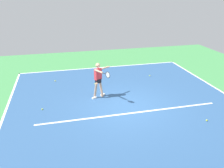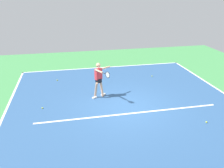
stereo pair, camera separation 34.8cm
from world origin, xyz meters
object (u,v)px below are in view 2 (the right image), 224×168
(tennis_ball_centre_court, at_px, (42,108))
(tennis_ball_near_service_line, at_px, (206,122))
(tennis_ball_near_player, at_px, (96,84))
(tennis_ball_by_sideline, at_px, (152,76))
(tennis_player, at_px, (99,78))
(tennis_ball_by_baseline, at_px, (57,80))

(tennis_ball_centre_court, xyz_separation_m, tennis_ball_near_service_line, (-6.51, 2.55, 0.00))
(tennis_ball_near_player, relative_size, tennis_ball_by_sideline, 1.00)
(tennis_player, bearing_deg, tennis_ball_by_baseline, -81.04)
(tennis_ball_near_player, bearing_deg, tennis_ball_near_service_line, 127.31)
(tennis_ball_by_baseline, bearing_deg, tennis_ball_near_service_line, 135.02)
(tennis_player, height_order, tennis_ball_by_baseline, tennis_player)
(tennis_ball_near_player, height_order, tennis_ball_by_baseline, same)
(tennis_ball_near_player, distance_m, tennis_ball_by_sideline, 3.53)
(tennis_player, bearing_deg, tennis_ball_near_service_line, 110.72)
(tennis_ball_centre_court, xyz_separation_m, tennis_ball_by_baseline, (-0.61, -3.35, 0.00))
(tennis_ball_near_service_line, relative_size, tennis_ball_by_sideline, 1.00)
(tennis_ball_by_baseline, bearing_deg, tennis_player, 128.00)
(tennis_ball_near_player, bearing_deg, tennis_player, 87.08)
(tennis_ball_centre_court, relative_size, tennis_ball_near_service_line, 1.00)
(tennis_player, distance_m, tennis_ball_by_sideline, 4.31)
(tennis_player, relative_size, tennis_ball_near_service_line, 26.69)
(tennis_ball_by_baseline, bearing_deg, tennis_ball_by_sideline, 175.13)
(tennis_player, height_order, tennis_ball_centre_court, tennis_player)
(tennis_ball_near_service_line, relative_size, tennis_ball_near_player, 1.00)
(tennis_player, distance_m, tennis_ball_near_player, 1.94)
(tennis_ball_near_player, xyz_separation_m, tennis_ball_by_baseline, (2.17, -1.00, 0.00))
(tennis_ball_centre_court, bearing_deg, tennis_ball_by_baseline, -100.28)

